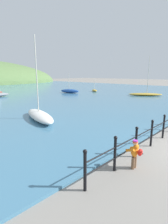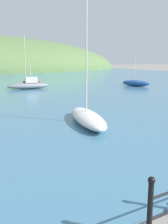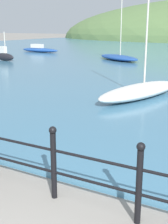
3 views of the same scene
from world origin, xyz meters
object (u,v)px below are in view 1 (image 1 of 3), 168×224
at_px(child_in_coat, 135,152).
at_px(boat_white_sailboat, 94,90).
at_px(boat_far_left, 70,91).
at_px(boat_twin_mast, 145,94).
at_px(boat_far_right, 40,115).

height_order(child_in_coat, boat_white_sailboat, boat_white_sailboat).
distance_m(boat_far_left, boat_twin_mast, 11.71).
height_order(boat_far_left, boat_far_right, boat_far_right).
distance_m(boat_far_left, boat_far_right, 17.15).
height_order(boat_far_left, boat_white_sailboat, boat_far_left).
xyz_separation_m(boat_far_right, boat_white_sailboat, (17.36, 10.04, -0.07)).
distance_m(boat_far_right, boat_white_sailboat, 20.06).
bearing_deg(boat_far_right, child_in_coat, -98.56).
distance_m(boat_twin_mast, boat_far_right, 17.82).
height_order(child_in_coat, boat_twin_mast, boat_twin_mast).
bearing_deg(child_in_coat, boat_far_right, 81.44).
bearing_deg(boat_twin_mast, boat_far_left, 115.34).
bearing_deg(boat_far_right, boat_far_left, 41.78).
xyz_separation_m(child_in_coat, boat_far_left, (13.94, 19.10, -0.19)).
relative_size(boat_twin_mast, boat_far_right, 1.00).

